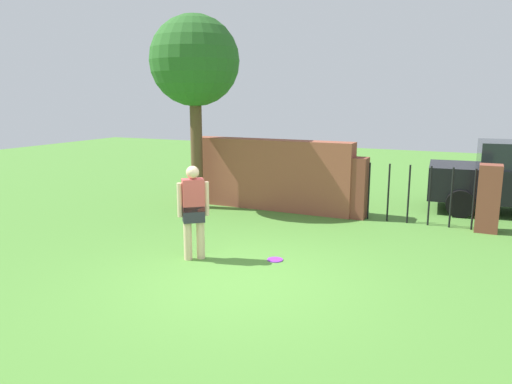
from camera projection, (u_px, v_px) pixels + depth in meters
The scene contains 6 objects.
ground_plane at pixel (240, 280), 7.34m from camera, with size 40.00×40.00×0.00m, color #4C8433.
brick_wall at pixel (270, 174), 11.88m from camera, with size 4.13×0.50×1.73m, color brown.
tree at pixel (195, 63), 11.52m from camera, with size 2.16×2.16×4.68m.
person at pixel (193, 208), 8.13m from camera, with size 0.43×0.40×1.62m.
fence_gate at pixel (419, 193), 10.44m from camera, with size 3.16×0.44×1.40m.
frisbee_purple at pixel (275, 260), 8.23m from camera, with size 0.27×0.27×0.02m, color purple.
Camera 1 is at (3.18, -6.18, 2.74)m, focal length 33.76 mm.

